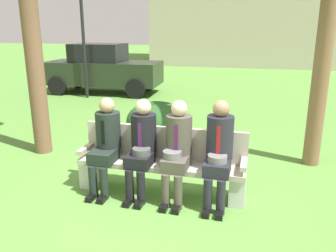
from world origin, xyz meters
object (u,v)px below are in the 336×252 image
(seated_man_centerleft, at_px, (142,143))
(seated_man_rightmost, at_px, (219,149))
(seated_man_centerright, at_px, (177,146))
(street_lamp, at_px, (83,25))
(park_bench, at_px, (162,162))
(parked_car_near, at_px, (103,69))
(seated_man_leftmost, at_px, (106,140))
(shrub_near_bench, at_px, (157,121))

(seated_man_centerleft, bearing_deg, seated_man_rightmost, 0.23)
(seated_man_centerright, height_order, street_lamp, street_lamp)
(seated_man_centerleft, distance_m, seated_man_rightmost, 1.02)
(park_bench, distance_m, seated_man_centerright, 0.41)
(seated_man_rightmost, bearing_deg, street_lamp, 129.90)
(seated_man_centerright, xyz_separation_m, parked_car_near, (-4.26, 6.86, 0.11))
(seated_man_leftmost, xyz_separation_m, shrub_near_bench, (0.05, 2.29, -0.33))
(park_bench, relative_size, seated_man_centerleft, 1.75)
(park_bench, xyz_separation_m, seated_man_centerleft, (-0.23, -0.13, 0.29))
(seated_man_centerleft, relative_size, seated_man_rightmost, 0.97)
(shrub_near_bench, bearing_deg, seated_man_centerright, -67.57)
(seated_man_centerleft, bearing_deg, seated_man_leftmost, 179.44)
(park_bench, bearing_deg, seated_man_leftmost, -170.24)
(park_bench, relative_size, shrub_near_bench, 1.81)
(park_bench, bearing_deg, parked_car_near, 120.82)
(park_bench, bearing_deg, seated_man_rightmost, -9.51)
(park_bench, distance_m, seated_man_leftmost, 0.82)
(park_bench, height_order, shrub_near_bench, park_bench)
(seated_man_leftmost, relative_size, shrub_near_bench, 1.03)
(seated_man_centerleft, relative_size, parked_car_near, 0.33)
(seated_man_centerleft, xyz_separation_m, seated_man_rightmost, (1.01, 0.00, 0.02))
(seated_man_rightmost, xyz_separation_m, shrub_near_bench, (-1.48, 2.29, -0.35))
(seated_man_rightmost, height_order, parked_car_near, parked_car_near)
(seated_man_leftmost, bearing_deg, seated_man_centerleft, -0.56)
(seated_man_centerleft, bearing_deg, seated_man_centerright, 0.15)
(parked_car_near, xyz_separation_m, street_lamp, (-0.15, -0.94, 1.45))
(seated_man_rightmost, distance_m, street_lamp, 7.86)
(shrub_near_bench, height_order, parked_car_near, parked_car_near)
(shrub_near_bench, relative_size, street_lamp, 0.34)
(park_bench, height_order, seated_man_centerleft, seated_man_centerleft)
(seated_man_leftmost, relative_size, seated_man_rightmost, 0.96)
(park_bench, xyz_separation_m, seated_man_leftmost, (-0.75, -0.13, 0.29))
(seated_man_rightmost, relative_size, shrub_near_bench, 1.07)
(shrub_near_bench, bearing_deg, seated_man_leftmost, -91.34)
(seated_man_centerright, height_order, parked_car_near, parked_car_near)
(seated_man_centerleft, height_order, seated_man_rightmost, seated_man_rightmost)
(shrub_near_bench, bearing_deg, street_lamp, 133.72)
(seated_man_centerleft, xyz_separation_m, parked_car_near, (-3.78, 6.86, 0.11))
(seated_man_centerright, bearing_deg, street_lamp, 126.71)
(park_bench, bearing_deg, seated_man_centerright, -28.41)
(seated_man_rightmost, bearing_deg, shrub_near_bench, 122.87)
(seated_man_centerright, xyz_separation_m, street_lamp, (-4.41, 5.92, 1.56))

